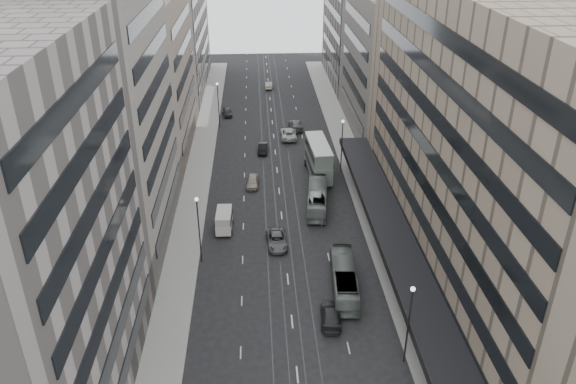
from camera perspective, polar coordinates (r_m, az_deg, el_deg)
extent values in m
plane|color=black|center=(56.03, 0.48, -13.68)|extent=(220.00, 220.00, 0.00)
cube|color=gray|center=(88.92, 6.60, 2.89)|extent=(4.00, 125.00, 0.15)
cube|color=gray|center=(88.12, -8.99, 2.48)|extent=(4.00, 125.00, 0.15)
cube|color=#7D6E5B|center=(59.85, 21.05, 4.16)|extent=(15.00, 60.00, 30.00)
cube|color=black|center=(61.74, 11.22, -5.27)|extent=(4.40, 60.00, 0.50)
cube|color=#534D48|center=(100.30, 11.09, 12.68)|extent=(15.00, 28.00, 24.00)
cube|color=slate|center=(128.48, 7.97, 17.04)|extent=(15.00, 32.00, 28.00)
cube|color=#534D48|center=(66.82, -19.58, 8.61)|extent=(15.00, 26.00, 34.00)
cube|color=#65574E|center=(93.21, -15.06, 11.44)|extent=(15.00, 28.00, 25.00)
cube|color=slate|center=(124.56, -12.42, 16.35)|extent=(15.00, 38.00, 28.00)
cylinder|color=#262628|center=(51.15, 12.10, -13.28)|extent=(0.16, 0.16, 8.00)
sphere|color=silver|center=(48.61, 12.58, -9.61)|extent=(0.44, 0.44, 0.44)
cylinder|color=#262628|center=(84.72, 5.47, 4.56)|extent=(0.16, 0.16, 8.00)
sphere|color=silver|center=(83.21, 5.60, 7.16)|extent=(0.44, 0.44, 0.44)
cylinder|color=#262628|center=(63.63, -9.01, -3.99)|extent=(0.16, 0.16, 8.00)
sphere|color=silver|center=(61.61, -9.29, -0.74)|extent=(0.44, 0.44, 0.44)
cylinder|color=#262628|center=(102.68, -7.07, 8.65)|extent=(0.16, 0.16, 8.00)
sphere|color=silver|center=(101.44, -7.21, 10.84)|extent=(0.44, 0.44, 0.44)
imported|color=slate|center=(60.17, 5.71, -8.75)|extent=(3.17, 10.46, 2.87)
imported|color=gray|center=(75.24, 2.99, -0.61)|extent=(3.76, 10.69, 2.91)
cube|color=slate|center=(84.00, 3.08, 2.78)|extent=(3.25, 9.83, 2.48)
cube|color=slate|center=(83.06, 3.12, 4.23)|extent=(3.17, 9.44, 2.15)
cube|color=silver|center=(82.62, 3.14, 4.96)|extent=(3.25, 9.83, 0.13)
cylinder|color=black|center=(81.24, 2.53, 0.92)|extent=(0.36, 1.09, 1.08)
cylinder|color=black|center=(81.68, 4.40, 1.02)|extent=(0.36, 1.09, 1.08)
cylinder|color=black|center=(87.45, 1.82, 2.96)|extent=(0.36, 1.09, 1.08)
cylinder|color=black|center=(87.86, 3.56, 3.04)|extent=(0.36, 1.09, 1.08)
cube|color=silver|center=(70.75, -6.49, -3.18)|extent=(1.99, 4.23, 1.29)
cube|color=#B9B7A7|center=(70.18, -6.54, -2.37)|extent=(1.95, 4.14, 1.01)
cylinder|color=black|center=(70.00, -7.31, -4.21)|extent=(0.21, 0.67, 0.67)
cylinder|color=black|center=(69.84, -5.77, -4.20)|extent=(0.21, 0.67, 0.67)
cylinder|color=black|center=(72.35, -7.13, -3.06)|extent=(0.21, 0.67, 0.67)
cylinder|color=black|center=(72.19, -5.65, -3.05)|extent=(0.21, 0.67, 0.67)
imported|color=#565659|center=(67.47, -1.14, -4.93)|extent=(2.57, 5.13, 1.39)
imported|color=#232325|center=(56.56, 4.38, -12.35)|extent=(2.51, 5.16, 1.45)
imported|color=gray|center=(81.34, -3.62, 1.08)|extent=(2.03, 4.41, 1.46)
imported|color=black|center=(92.47, -2.57, 4.46)|extent=(1.70, 4.27, 1.38)
imported|color=#BAB9B6|center=(98.08, 0.07, 5.96)|extent=(2.79, 5.90, 1.63)
imported|color=#57575A|center=(102.11, 0.78, 6.84)|extent=(2.52, 5.56, 1.58)
imported|color=#28282B|center=(109.43, -6.18, 8.07)|extent=(2.18, 4.32, 1.41)
imported|color=#B0AA91|center=(125.78, -1.96, 10.81)|extent=(1.61, 4.28, 1.40)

